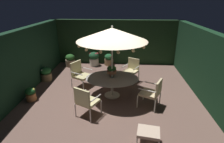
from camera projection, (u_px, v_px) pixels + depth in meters
ground_plane at (111, 98)px, 6.46m from camera, size 6.86×7.97×0.02m
hedge_backdrop_rear at (116, 42)px, 9.57m from camera, size 6.86×0.30×2.34m
hedge_backdrop_left at (18, 65)px, 6.22m from camera, size 0.30×7.97×2.34m
hedge_backdrop_right at (211, 70)px, 5.82m from camera, size 0.30×7.97×2.34m
patio_dining_table at (112, 80)px, 6.37m from camera, size 1.88×1.50×0.72m
patio_umbrella at (112, 35)px, 5.75m from camera, size 2.34×2.34×2.54m
centerpiece_planter at (112, 70)px, 6.35m from camera, size 0.34×0.34×0.44m
patio_chair_north at (153, 92)px, 5.69m from camera, size 0.81×0.79×0.99m
patio_chair_northeast at (132, 69)px, 7.53m from camera, size 0.76×0.76×1.00m
patio_chair_east at (80, 73)px, 7.10m from camera, size 0.85×0.86×1.03m
patio_chair_southeast at (86, 100)px, 5.19m from camera, size 0.78×0.77×1.00m
ottoman_footrest at (148, 133)px, 4.24m from camera, size 0.59×0.51×0.41m
potted_plant_front_corner at (46, 74)px, 7.74m from camera, size 0.46×0.46×0.59m
potted_plant_back_left at (70, 60)px, 9.39m from camera, size 0.51×0.51×0.65m
potted_plant_left_far at (109, 59)px, 9.57m from camera, size 0.47×0.47×0.61m
potted_plant_back_right at (31, 94)px, 6.20m from camera, size 0.34×0.34×0.48m
potted_plant_back_center at (94, 58)px, 9.43m from camera, size 0.54×0.54×0.74m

